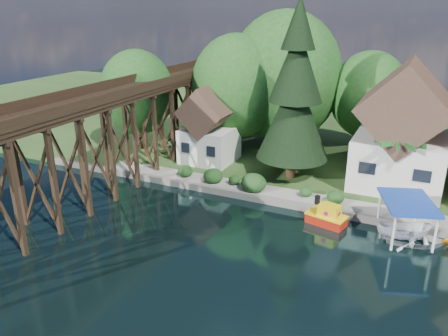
{
  "coord_description": "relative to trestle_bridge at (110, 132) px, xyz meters",
  "views": [
    {
      "loc": [
        8.39,
        -23.76,
        15.67
      ],
      "look_at": [
        -5.43,
        6.0,
        3.4
      ],
      "focal_mm": 35.0,
      "sensor_mm": 36.0,
      "label": 1
    }
  ],
  "objects": [
    {
      "name": "ground",
      "position": [
        16.0,
        -5.17,
        -5.35
      ],
      "size": [
        140.0,
        140.0,
        0.0
      ],
      "primitive_type": "plane",
      "color": "black",
      "rests_on": "ground"
    },
    {
      "name": "bank",
      "position": [
        16.0,
        28.83,
        -5.1
      ],
      "size": [
        140.0,
        52.0,
        0.5
      ],
      "primitive_type": "cube",
      "color": "#2B461C",
      "rests_on": "ground"
    },
    {
      "name": "seawall",
      "position": [
        20.0,
        2.83,
        -5.04
      ],
      "size": [
        60.0,
        0.4,
        0.62
      ],
      "primitive_type": "cube",
      "color": "slate",
      "rests_on": "ground"
    },
    {
      "name": "promenade",
      "position": [
        22.0,
        4.13,
        -4.82
      ],
      "size": [
        50.0,
        2.6,
        0.06
      ],
      "primitive_type": "cube",
      "color": "gray",
      "rests_on": "bank"
    },
    {
      "name": "trestle_bridge",
      "position": [
        0.0,
        0.0,
        0.0
      ],
      "size": [
        4.12,
        44.18,
        9.3
      ],
      "color": "black",
      "rests_on": "ground"
    },
    {
      "name": "house_left",
      "position": [
        23.0,
        10.83,
        -0.21
      ],
      "size": [
        7.64,
        8.64,
        11.02
      ],
      "color": "white",
      "rests_on": "bank"
    },
    {
      "name": "shed",
      "position": [
        5.0,
        9.33,
        -1.52
      ],
      "size": [
        5.09,
        5.4,
        7.85
      ],
      "color": "white",
      "rests_on": "bank"
    },
    {
      "name": "bg_trees",
      "position": [
        17.0,
        16.08,
        1.94
      ],
      "size": [
        49.9,
        13.3,
        10.57
      ],
      "color": "#382314",
      "rests_on": "bank"
    },
    {
      "name": "shrubs",
      "position": [
        11.4,
        4.09,
        -4.12
      ],
      "size": [
        15.76,
        2.47,
        1.7
      ],
      "color": "#193B15",
      "rests_on": "bank"
    },
    {
      "name": "conifer",
      "position": [
        14.0,
        8.37,
        2.9
      ],
      "size": [
        6.53,
        6.53,
        16.09
      ],
      "color": "#382314",
      "rests_on": "bank"
    },
    {
      "name": "palm_tree",
      "position": [
        23.14,
        7.17,
        -0.08
      ],
      "size": [
        4.66,
        4.66,
        5.47
      ],
      "color": "#382314",
      "rests_on": "bank"
    },
    {
      "name": "tugboat",
      "position": [
        18.99,
        1.3,
        -4.71
      ],
      "size": [
        3.25,
        2.26,
        2.15
      ],
      "color": "#B01C0B",
      "rests_on": "ground"
    },
    {
      "name": "boat_white_a",
      "position": [
        25.26,
        0.95,
        -4.92
      ],
      "size": [
        4.65,
        3.74,
        0.86
      ],
      "primitive_type": "imported",
      "rotation": [
        0.0,
        0.0,
        1.78
      ],
      "color": "silver",
      "rests_on": "ground"
    },
    {
      "name": "boat_canopy",
      "position": [
        24.42,
        1.2,
        -4.05
      ],
      "size": [
        4.57,
        5.5,
        3.03
      ],
      "color": "white",
      "rests_on": "ground"
    }
  ]
}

